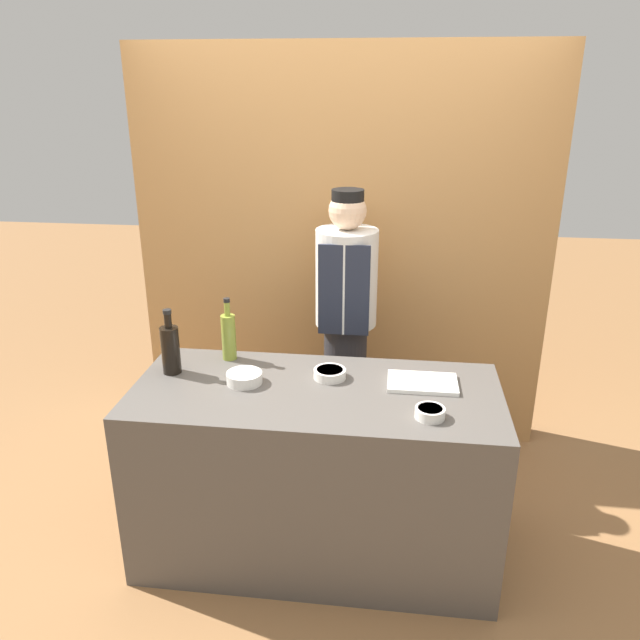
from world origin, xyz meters
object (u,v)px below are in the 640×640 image
at_px(sauce_bowl_red, 330,373).
at_px(chef_center, 346,324).
at_px(bottle_soy, 170,348).
at_px(cutting_board, 422,383).
at_px(sauce_bowl_purple, 430,412).
at_px(sauce_bowl_green, 244,377).
at_px(bottle_oil, 229,335).

height_order(sauce_bowl_red, chef_center, chef_center).
xyz_separation_m(sauce_bowl_red, bottle_soy, (-0.76, -0.03, 0.10)).
bearing_deg(cutting_board, chef_center, 121.60).
distance_m(sauce_bowl_red, sauce_bowl_purple, 0.55).
relative_size(sauce_bowl_green, cutting_board, 0.52).
height_order(sauce_bowl_purple, bottle_oil, bottle_oil).
bearing_deg(chef_center, cutting_board, -58.40).
height_order(sauce_bowl_purple, sauce_bowl_green, sauce_bowl_green).
bearing_deg(bottle_oil, sauce_bowl_green, -61.82).
distance_m(cutting_board, bottle_oil, 0.98).
xyz_separation_m(sauce_bowl_green, chef_center, (0.41, 0.75, -0.01)).
xyz_separation_m(bottle_oil, bottle_soy, (-0.23, -0.19, -0.00)).
bearing_deg(bottle_oil, bottle_soy, -141.00).
height_order(sauce_bowl_purple, bottle_soy, bottle_soy).
bearing_deg(sauce_bowl_red, cutting_board, -2.40).
bearing_deg(cutting_board, sauce_bowl_purple, -85.83).
relative_size(sauce_bowl_purple, bottle_soy, 0.39).
relative_size(cutting_board, chef_center, 0.19).
height_order(sauce_bowl_purple, cutting_board, sauce_bowl_purple).
bearing_deg(sauce_bowl_green, sauce_bowl_red, 14.65).
xyz_separation_m(sauce_bowl_red, sauce_bowl_green, (-0.39, -0.10, 0.00)).
bearing_deg(bottle_oil, sauce_bowl_red, -16.58).
bearing_deg(sauce_bowl_red, chef_center, 88.33).
height_order(cutting_board, bottle_oil, bottle_oil).
height_order(sauce_bowl_green, cutting_board, sauce_bowl_green).
height_order(bottle_oil, bottle_soy, bottle_oil).
bearing_deg(chef_center, sauce_bowl_purple, -65.89).
bearing_deg(sauce_bowl_purple, chef_center, 114.11).
height_order(sauce_bowl_green, bottle_oil, bottle_oil).
distance_m(sauce_bowl_purple, bottle_oil, 1.09).
relative_size(sauce_bowl_red, sauce_bowl_purple, 1.22).
bearing_deg(bottle_oil, sauce_bowl_purple, -25.86).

